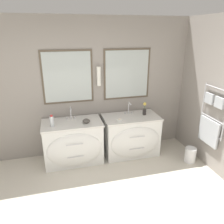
{
  "coord_description": "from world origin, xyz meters",
  "views": [
    {
      "loc": [
        -0.37,
        -1.85,
        2.34
      ],
      "look_at": [
        0.5,
        1.51,
        1.04
      ],
      "focal_mm": 35.0,
      "sensor_mm": 36.0,
      "label": 1
    }
  ],
  "objects_px": {
    "amenity_bowl": "(86,121)",
    "toiletry_bottle": "(52,121)",
    "vanity_right": "(131,135)",
    "vanity_left": "(73,142)",
    "waste_bin": "(190,155)",
    "flower_vase": "(144,109)"
  },
  "relations": [
    {
      "from": "amenity_bowl",
      "to": "toiletry_bottle",
      "type": "bearing_deg",
      "value": 179.8
    },
    {
      "from": "vanity_right",
      "to": "vanity_left",
      "type": "bearing_deg",
      "value": 180.0
    },
    {
      "from": "toiletry_bottle",
      "to": "vanity_right",
      "type": "bearing_deg",
      "value": 2.39
    },
    {
      "from": "toiletry_bottle",
      "to": "amenity_bowl",
      "type": "bearing_deg",
      "value": -0.2
    },
    {
      "from": "amenity_bowl",
      "to": "waste_bin",
      "type": "relative_size",
      "value": 0.46
    },
    {
      "from": "toiletry_bottle",
      "to": "vanity_left",
      "type": "bearing_deg",
      "value": 10.24
    },
    {
      "from": "vanity_right",
      "to": "flower_vase",
      "type": "height_order",
      "value": "flower_vase"
    },
    {
      "from": "flower_vase",
      "to": "waste_bin",
      "type": "xyz_separation_m",
      "value": [
        0.71,
        -0.62,
        -0.75
      ]
    },
    {
      "from": "amenity_bowl",
      "to": "waste_bin",
      "type": "xyz_separation_m",
      "value": [
        1.87,
        -0.5,
        -0.68
      ]
    },
    {
      "from": "flower_vase",
      "to": "toiletry_bottle",
      "type": "bearing_deg",
      "value": -175.95
    },
    {
      "from": "waste_bin",
      "to": "flower_vase",
      "type": "bearing_deg",
      "value": 138.81
    },
    {
      "from": "waste_bin",
      "to": "amenity_bowl",
      "type": "bearing_deg",
      "value": 165.16
    },
    {
      "from": "vanity_left",
      "to": "amenity_bowl",
      "type": "relative_size",
      "value": 8.11
    },
    {
      "from": "amenity_bowl",
      "to": "flower_vase",
      "type": "bearing_deg",
      "value": 6.18
    },
    {
      "from": "vanity_left",
      "to": "vanity_right",
      "type": "distance_m",
      "value": 1.13
    },
    {
      "from": "vanity_right",
      "to": "toiletry_bottle",
      "type": "distance_m",
      "value": 1.55
    },
    {
      "from": "vanity_left",
      "to": "flower_vase",
      "type": "xyz_separation_m",
      "value": [
        1.41,
        0.06,
        0.5
      ]
    },
    {
      "from": "toiletry_bottle",
      "to": "waste_bin",
      "type": "bearing_deg",
      "value": -11.45
    },
    {
      "from": "vanity_right",
      "to": "toiletry_bottle",
      "type": "xyz_separation_m",
      "value": [
        -1.47,
        -0.06,
        0.49
      ]
    },
    {
      "from": "vanity_right",
      "to": "amenity_bowl",
      "type": "distance_m",
      "value": 0.98
    },
    {
      "from": "vanity_right",
      "to": "waste_bin",
      "type": "bearing_deg",
      "value": -29.48
    },
    {
      "from": "vanity_right",
      "to": "amenity_bowl",
      "type": "height_order",
      "value": "amenity_bowl"
    }
  ]
}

